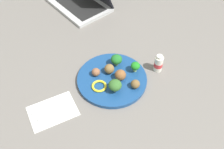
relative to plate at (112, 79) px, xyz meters
The scene contains 14 objects.
ground_plane 0.01m from the plate, ahead, with size 4.00×4.00×0.00m, color slate.
plate is the anchor object (origin of this frame).
broccoli_floret_mid_left 0.11m from the plate, behind, with size 0.04×0.04×0.05m.
broccoli_floret_back_left 0.08m from the plate, 133.35° to the right, with size 0.05×0.05×0.05m.
broccoli_floret_far_rim 0.08m from the plate, 70.79° to the left, with size 0.05×0.05×0.05m.
meatball_mid_right 0.04m from the plate, 99.57° to the right, with size 0.04×0.04×0.04m, color brown.
meatball_far_rim 0.07m from the plate, 43.33° to the right, with size 0.03×0.03×0.03m, color brown.
meatball_center 0.10m from the plate, 123.01° to the left, with size 0.04×0.04×0.04m, color brown.
meatball_front_left 0.04m from the plate, 143.01° to the left, with size 0.04×0.04×0.04m, color brown.
pepper_ring_center 0.07m from the plate, 13.51° to the left, with size 0.06×0.06×0.01m, color yellow.
napkin 0.26m from the plate, ahead, with size 0.17×0.12×0.01m, color white.
fork 0.27m from the plate, ahead, with size 0.12×0.03×0.01m.
knife 0.27m from the plate, ahead, with size 0.15×0.03×0.01m.
yogurt_bottle 0.20m from the plate, 168.13° to the left, with size 0.04×0.04×0.08m.
Camera 1 is at (0.33, 0.59, 0.80)m, focal length 41.55 mm.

